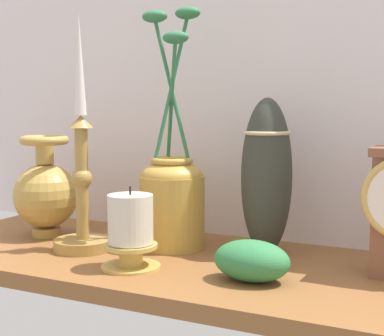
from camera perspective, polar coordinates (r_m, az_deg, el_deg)
The scene contains 8 objects.
ground_plane at distance 91.25cm, azimuth 0.50°, elevation -9.56°, with size 100.00×36.00×2.40cm, color brown.
back_wall at distance 105.12cm, azimuth 5.07°, elevation 11.04°, with size 120.00×2.00×65.00cm, color white.
candlestick_tall_left at distance 96.38cm, azimuth -10.58°, elevation -1.72°, with size 9.56×9.56×37.68cm.
brass_vase_bulbous at distance 108.27cm, azimuth -13.95°, elevation -2.24°, with size 11.45×11.45×18.01cm.
brass_vase_jar at distance 96.81cm, azimuth -1.95°, elevation -2.46°, with size 10.75×10.75×39.14cm.
pillar_candle_front at distance 85.67cm, azimuth -5.95°, elevation -6.06°, with size 8.59×8.59×11.90cm.
tall_ceramic_vase at distance 92.45cm, azimuth 7.21°, elevation -0.77°, with size 7.95×7.95×24.60cm.
ivy_sprig at distance 80.03cm, azimuth 5.79°, elevation -8.90°, with size 10.51×7.35×5.54cm.
Camera 1 is at (38.83, -78.78, 23.54)cm, focal length 55.21 mm.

